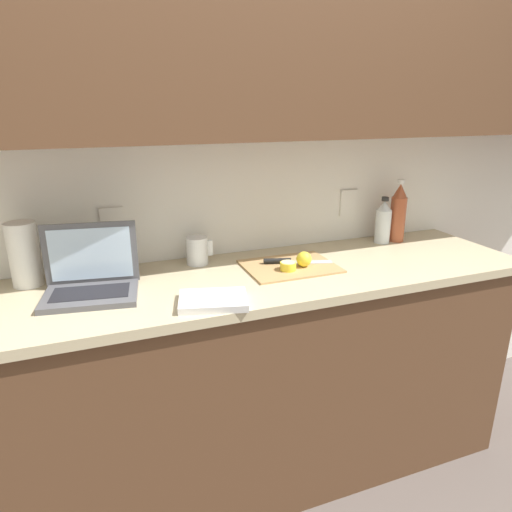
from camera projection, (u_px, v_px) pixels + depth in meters
ground_plane at (228, 477)px, 1.99m from camera, size 12.00×12.00×0.00m
wall_back at (202, 100)px, 1.69m from camera, size 5.20×0.38×2.60m
counter_unit at (221, 385)px, 1.83m from camera, size 2.48×0.59×0.93m
laptop at (91, 278)px, 1.55m from camera, size 0.34×0.26×0.23m
cutting_board at (290, 266)px, 1.82m from camera, size 0.36×0.27×0.01m
knife at (286, 261)px, 1.84m from camera, size 0.28×0.11×0.02m
lemon_half_cut at (288, 266)px, 1.76m from camera, size 0.06×0.06×0.03m
lemon_whole_beside at (304, 259)px, 1.80m from camera, size 0.06×0.06×0.06m
bottle_green_soda at (383, 222)px, 2.11m from camera, size 0.07×0.07×0.22m
bottle_oil_tall at (398, 213)px, 2.13m from camera, size 0.07×0.07×0.29m
measuring_cup at (197, 251)px, 1.84m from camera, size 0.11×0.09×0.11m
paper_towel_roll at (24, 254)px, 1.60m from camera, size 0.10×0.10×0.23m
dish_towel at (213, 300)px, 1.48m from camera, size 0.25×0.21×0.02m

